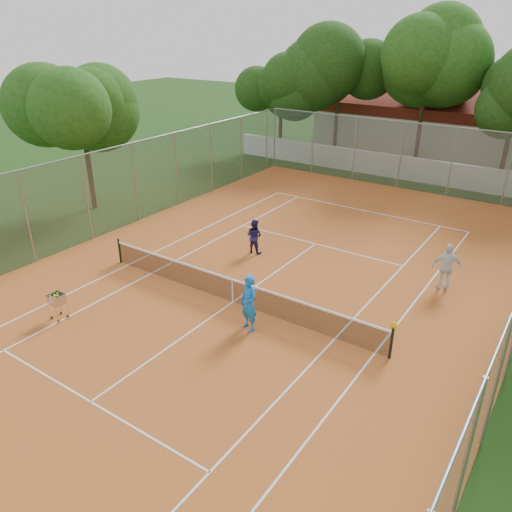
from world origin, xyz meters
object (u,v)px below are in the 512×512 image
Objects in this scene: clubhouse at (428,120)px; ball_hopper at (58,305)px; tennis_net at (233,290)px; player_near at (249,303)px; player_far_left at (254,236)px; player_far_right at (447,267)px.

clubhouse is 33.36m from ball_hopper.
tennis_net is 1.91m from player_near.
player_far_left is 0.83× the size of player_far_right.
player_far_left is at bearing -11.46° from player_far_right.
clubhouse is 8.36× the size of player_near.
player_near is at bearing -36.40° from tennis_net.
player_near is 7.90m from player_far_right.
player_far_right is (8.06, -23.66, -1.25)m from clubhouse.
player_far_left is (-3.32, 5.15, -0.21)m from player_near.
player_near is 6.59m from ball_hopper.
player_far_left is at bearing 114.34° from tennis_net.
player_far_right is at bearing -71.19° from clubhouse.
player_near is 1.93× the size of ball_hopper.
clubhouse reaches higher than player_near.
clubhouse is 25.02m from player_far_right.
tennis_net is 6.37× the size of player_far_right.
tennis_net is 8.09m from player_far_right.
tennis_net is 7.70× the size of player_far_left.
tennis_net is at bearing 162.71° from player_near.
player_near is (3.49, -30.10, -1.20)m from clubhouse.
ball_hopper is at bearing -132.33° from player_near.
ball_hopper is at bearing -135.32° from tennis_net.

